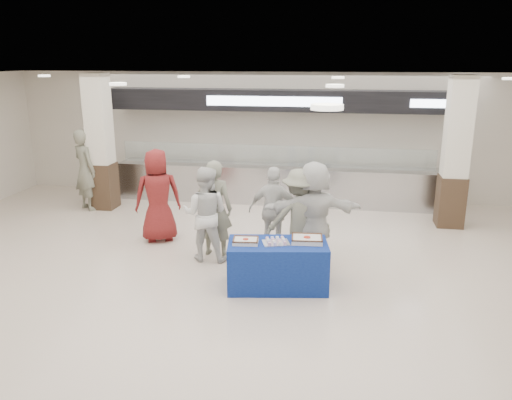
% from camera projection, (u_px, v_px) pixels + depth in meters
% --- Properties ---
extents(ground, '(14.00, 14.00, 0.00)m').
position_uv_depth(ground, '(226.00, 298.00, 7.58)').
color(ground, beige).
rests_on(ground, ground).
extents(serving_line, '(8.70, 0.85, 2.80)m').
position_uv_depth(serving_line, '(275.00, 157.00, 12.38)').
color(serving_line, '#B2B4B9').
rests_on(serving_line, ground).
extents(column_left, '(0.55, 0.55, 3.20)m').
position_uv_depth(column_left, '(101.00, 146.00, 11.80)').
color(column_left, '#332317').
rests_on(column_left, ground).
extents(column_right, '(0.55, 0.55, 3.20)m').
position_uv_depth(column_right, '(455.00, 156.00, 10.49)').
color(column_right, '#332317').
rests_on(column_right, ground).
extents(display_table, '(1.66, 1.02, 0.75)m').
position_uv_depth(display_table, '(278.00, 265.00, 7.86)').
color(display_table, navy).
rests_on(display_table, ground).
extents(sheet_cake_left, '(0.42, 0.34, 0.09)m').
position_uv_depth(sheet_cake_left, '(246.00, 240.00, 7.73)').
color(sheet_cake_left, white).
rests_on(sheet_cake_left, display_table).
extents(sheet_cake_right, '(0.51, 0.41, 0.10)m').
position_uv_depth(sheet_cake_right, '(307.00, 239.00, 7.78)').
color(sheet_cake_right, white).
rests_on(sheet_cake_right, display_table).
extents(cupcake_tray, '(0.47, 0.41, 0.07)m').
position_uv_depth(cupcake_tray, '(276.00, 241.00, 7.73)').
color(cupcake_tray, silver).
rests_on(cupcake_tray, display_table).
extents(civilian_maroon, '(1.07, 0.91, 1.85)m').
position_uv_depth(civilian_maroon, '(158.00, 196.00, 9.78)').
color(civilian_maroon, maroon).
rests_on(civilian_maroon, ground).
extents(soldier_a, '(0.67, 0.47, 1.78)m').
position_uv_depth(soldier_a, '(215.00, 208.00, 9.06)').
color(soldier_a, slate).
rests_on(soldier_a, ground).
extents(chef_tall, '(0.84, 0.66, 1.71)m').
position_uv_depth(chef_tall, '(205.00, 214.00, 8.85)').
color(chef_tall, silver).
rests_on(chef_tall, ground).
extents(chef_short, '(0.99, 0.48, 1.64)m').
position_uv_depth(chef_short, '(274.00, 211.00, 9.14)').
color(chef_short, silver).
rests_on(chef_short, ground).
extents(soldier_b, '(1.23, 0.88, 1.72)m').
position_uv_depth(soldier_b, '(299.00, 217.00, 8.65)').
color(soldier_b, slate).
rests_on(soldier_b, ground).
extents(civilian_white, '(1.81, 0.92, 1.87)m').
position_uv_depth(civilian_white, '(314.00, 214.00, 8.59)').
color(civilian_white, white).
rests_on(civilian_white, ground).
extents(soldier_bg, '(0.84, 0.78, 1.93)m').
position_uv_depth(soldier_bg, '(85.00, 170.00, 11.84)').
color(soldier_bg, slate).
rests_on(soldier_bg, ground).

